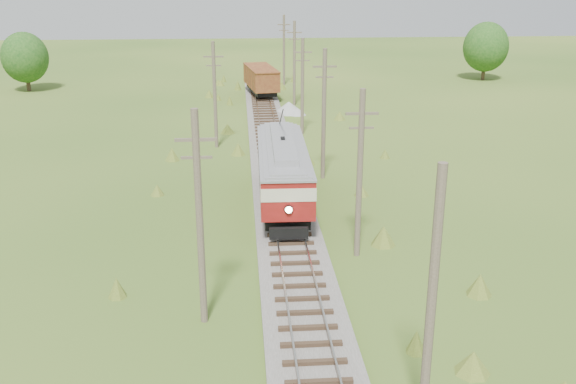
{
  "coord_description": "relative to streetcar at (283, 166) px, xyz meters",
  "views": [
    {
      "loc": [
        -2.5,
        -11.73,
        13.86
      ],
      "look_at": [
        0.0,
        21.19,
        2.42
      ],
      "focal_mm": 40.0,
      "sensor_mm": 36.0,
      "label": 1
    }
  ],
  "objects": [
    {
      "name": "utility_pole_l_b",
      "position": [
        -4.5,
        14.73,
        1.77
      ],
      "size": [
        1.6,
        0.3,
        8.6
      ],
      "color": "brown",
      "rests_on": "ground"
    },
    {
      "name": "utility_pole_r_1",
      "position": [
        3.1,
        -20.27,
        1.74
      ],
      "size": [
        0.3,
        0.3,
        8.8
      ],
      "color": "brown",
      "rests_on": "ground"
    },
    {
      "name": "utility_pole_r_5",
      "position": [
        3.4,
        31.73,
        1.92
      ],
      "size": [
        1.6,
        0.3,
        8.9
      ],
      "color": "brown",
      "rests_on": "ground"
    },
    {
      "name": "utility_pole_l_a",
      "position": [
        -4.2,
        -13.27,
        1.97
      ],
      "size": [
        1.6,
        0.3,
        9.0
      ],
      "color": "brown",
      "rests_on": "ground"
    },
    {
      "name": "streetcar",
      "position": [
        0.0,
        0.0,
        0.0
      ],
      "size": [
        3.16,
        12.59,
        5.73
      ],
      "rotation": [
        0.0,
        0.0,
        -0.02
      ],
      "color": "black",
      "rests_on": "ground"
    },
    {
      "name": "utility_pole_r_6",
      "position": [
        3.2,
        44.73,
        1.82
      ],
      "size": [
        1.6,
        0.3,
        8.7
      ],
      "color": "brown",
      "rests_on": "ground"
    },
    {
      "name": "tree_mid_b",
      "position": [
        30.0,
        46.73,
        1.68
      ],
      "size": [
        5.88,
        5.88,
        7.57
      ],
      "color": "#38281C",
      "rests_on": "ground"
    },
    {
      "name": "gondola",
      "position": [
        0.0,
        36.7,
        -0.55
      ],
      "size": [
        4.01,
        8.95,
        2.87
      ],
      "rotation": [
        0.0,
        0.0,
        0.14
      ],
      "color": "black",
      "rests_on": "ground"
    },
    {
      "name": "railbed_main",
      "position": [
        0.0,
        8.73,
        -2.46
      ],
      "size": [
        3.6,
        96.0,
        0.57
      ],
      "color": "#605B54",
      "rests_on": "ground"
    },
    {
      "name": "tree_mid_a",
      "position": [
        -28.0,
        42.73,
        1.36
      ],
      "size": [
        5.46,
        5.46,
        7.03
      ],
      "color": "#38281C",
      "rests_on": "ground"
    },
    {
      "name": "gravel_pile",
      "position": [
        2.62,
        27.52,
        -2.1
      ],
      "size": [
        3.26,
        3.46,
        1.18
      ],
      "color": "gray",
      "rests_on": "ground"
    },
    {
      "name": "utility_pole_r_3",
      "position": [
        3.2,
        5.73,
        1.97
      ],
      "size": [
        1.6,
        0.3,
        9.0
      ],
      "color": "brown",
      "rests_on": "ground"
    },
    {
      "name": "utility_pole_r_2",
      "position": [
        3.3,
        -7.27,
        1.77
      ],
      "size": [
        1.6,
        0.3,
        8.6
      ],
      "color": "brown",
      "rests_on": "ground"
    },
    {
      "name": "utility_pole_r_4",
      "position": [
        3.0,
        18.73,
        1.67
      ],
      "size": [
        1.6,
        0.3,
        8.4
      ],
      "color": "brown",
      "rests_on": "ground"
    }
  ]
}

